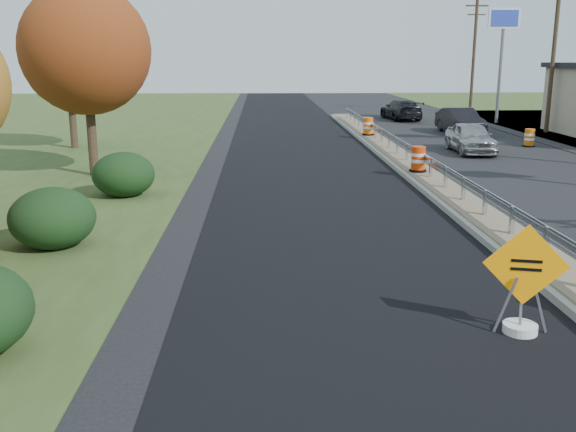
{
  "coord_description": "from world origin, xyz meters",
  "views": [
    {
      "loc": [
        -6.35,
        -15.5,
        4.59
      ],
      "look_at": [
        -5.76,
        -1.44,
        1.1
      ],
      "focal_mm": 40.0,
      "sensor_mm": 36.0,
      "label": 1
    }
  ],
  "objects_px": {
    "barrel_shoulder_mid": "(529,138)",
    "car_dark_far": "(401,110)",
    "barrel_median_mid": "(418,160)",
    "barrel_shoulder_far": "(463,122)",
    "caution_sign": "(522,306)",
    "car_dark_mid": "(460,121)",
    "car_silver": "(471,138)",
    "barrel_median_far": "(368,127)"
  },
  "relations": [
    {
      "from": "barrel_shoulder_mid",
      "to": "car_dark_far",
      "type": "bearing_deg",
      "value": 103.06
    },
    {
      "from": "barrel_median_mid",
      "to": "barrel_shoulder_far",
      "type": "distance_m",
      "value": 18.85
    },
    {
      "from": "caution_sign",
      "to": "car_dark_mid",
      "type": "bearing_deg",
      "value": 88.41
    },
    {
      "from": "caution_sign",
      "to": "barrel_shoulder_mid",
      "type": "distance_m",
      "value": 25.12
    },
    {
      "from": "caution_sign",
      "to": "barrel_median_mid",
      "type": "height_order",
      "value": "caution_sign"
    },
    {
      "from": "barrel_median_mid",
      "to": "barrel_shoulder_far",
      "type": "xyz_separation_m",
      "value": [
        7.22,
        17.41,
        -0.27
      ]
    },
    {
      "from": "car_silver",
      "to": "car_dark_mid",
      "type": "distance_m",
      "value": 8.28
    },
    {
      "from": "car_silver",
      "to": "barrel_median_far",
      "type": "bearing_deg",
      "value": 128.46
    },
    {
      "from": "barrel_median_mid",
      "to": "car_dark_mid",
      "type": "xyz_separation_m",
      "value": [
        6.14,
        14.6,
        0.08
      ]
    },
    {
      "from": "barrel_median_mid",
      "to": "car_dark_mid",
      "type": "bearing_deg",
      "value": 67.19
    },
    {
      "from": "barrel_shoulder_mid",
      "to": "car_silver",
      "type": "bearing_deg",
      "value": -152.08
    },
    {
      "from": "barrel_median_far",
      "to": "barrel_shoulder_far",
      "type": "relative_size",
      "value": 1.11
    },
    {
      "from": "barrel_shoulder_mid",
      "to": "car_silver",
      "type": "relative_size",
      "value": 0.21
    },
    {
      "from": "barrel_median_mid",
      "to": "barrel_shoulder_far",
      "type": "bearing_deg",
      "value": 67.48
    },
    {
      "from": "caution_sign",
      "to": "barrel_shoulder_mid",
      "type": "height_order",
      "value": "caution_sign"
    },
    {
      "from": "barrel_median_mid",
      "to": "car_silver",
      "type": "height_order",
      "value": "car_silver"
    },
    {
      "from": "barrel_shoulder_mid",
      "to": "barrel_shoulder_far",
      "type": "bearing_deg",
      "value": 95.01
    },
    {
      "from": "car_dark_mid",
      "to": "car_dark_far",
      "type": "relative_size",
      "value": 0.92
    },
    {
      "from": "barrel_median_far",
      "to": "car_dark_far",
      "type": "distance_m",
      "value": 12.5
    },
    {
      "from": "barrel_shoulder_mid",
      "to": "car_dark_mid",
      "type": "distance_m",
      "value": 6.32
    },
    {
      "from": "car_dark_mid",
      "to": "car_dark_far",
      "type": "distance_m",
      "value": 9.38
    },
    {
      "from": "barrel_median_far",
      "to": "car_dark_mid",
      "type": "bearing_deg",
      "value": 21.99
    },
    {
      "from": "caution_sign",
      "to": "car_silver",
      "type": "bearing_deg",
      "value": 87.84
    },
    {
      "from": "car_dark_far",
      "to": "barrel_median_far",
      "type": "bearing_deg",
      "value": 63.87
    },
    {
      "from": "caution_sign",
      "to": "car_dark_far",
      "type": "relative_size",
      "value": 0.37
    },
    {
      "from": "car_dark_far",
      "to": "caution_sign",
      "type": "bearing_deg",
      "value": 75.45
    },
    {
      "from": "caution_sign",
      "to": "barrel_shoulder_mid",
      "type": "xyz_separation_m",
      "value": [
        9.73,
        23.16,
        -0.04
      ]
    },
    {
      "from": "car_dark_mid",
      "to": "barrel_shoulder_far",
      "type": "bearing_deg",
      "value": 65.03
    },
    {
      "from": "caution_sign",
      "to": "barrel_median_far",
      "type": "relative_size",
      "value": 1.92
    },
    {
      "from": "barrel_shoulder_mid",
      "to": "car_silver",
      "type": "height_order",
      "value": "car_silver"
    },
    {
      "from": "barrel_median_far",
      "to": "barrel_shoulder_mid",
      "type": "xyz_separation_m",
      "value": [
        7.97,
        -3.57,
        -0.26
      ]
    },
    {
      "from": "barrel_shoulder_mid",
      "to": "car_dark_mid",
      "type": "bearing_deg",
      "value": 107.06
    },
    {
      "from": "barrel_shoulder_mid",
      "to": "barrel_shoulder_far",
      "type": "distance_m",
      "value": 8.87
    },
    {
      "from": "barrel_median_far",
      "to": "car_dark_far",
      "type": "height_order",
      "value": "car_dark_far"
    },
    {
      "from": "caution_sign",
      "to": "car_dark_mid",
      "type": "height_order",
      "value": "caution_sign"
    },
    {
      "from": "barrel_median_far",
      "to": "car_dark_far",
      "type": "relative_size",
      "value": 0.19
    },
    {
      "from": "barrel_shoulder_far",
      "to": "car_silver",
      "type": "bearing_deg",
      "value": -105.56
    },
    {
      "from": "barrel_shoulder_mid",
      "to": "car_dark_far",
      "type": "height_order",
      "value": "car_dark_far"
    },
    {
      "from": "barrel_median_mid",
      "to": "barrel_median_far",
      "type": "distance_m",
      "value": 12.14
    },
    {
      "from": "barrel_median_far",
      "to": "barrel_median_mid",
      "type": "bearing_deg",
      "value": -90.13
    },
    {
      "from": "car_dark_mid",
      "to": "barrel_median_far",
      "type": "bearing_deg",
      "value": -161.97
    },
    {
      "from": "car_silver",
      "to": "car_dark_far",
      "type": "xyz_separation_m",
      "value": [
        0.26,
        17.27,
        0.0
      ]
    }
  ]
}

